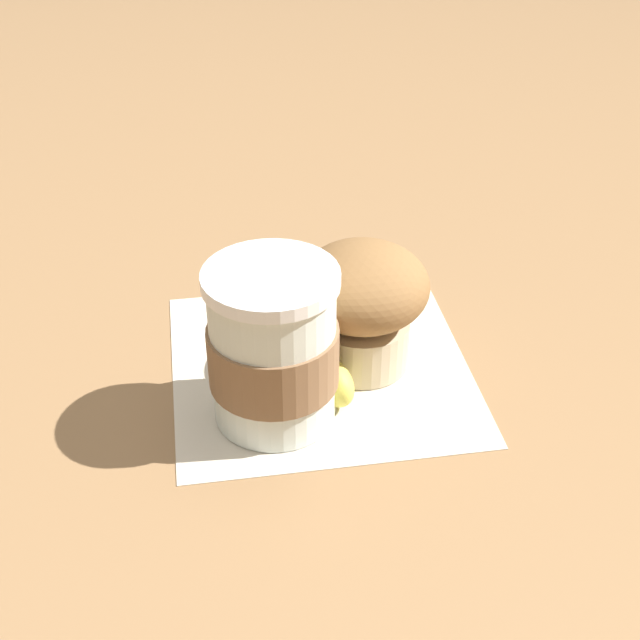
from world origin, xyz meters
TOP-DOWN VIEW (x-y plane):
  - ground_plane at (0.00, 0.00)m, footprint 3.00×3.00m
  - paper_napkin at (0.00, 0.00)m, footprint 0.24×0.24m
  - coffee_cup at (-0.05, 0.04)m, footprint 0.10×0.10m
  - muffin at (-0.00, -0.03)m, footprint 0.10×0.10m
  - banana at (0.01, 0.01)m, footprint 0.16×0.06m

SIDE VIEW (x-z plane):
  - ground_plane at x=0.00m, z-range 0.00..0.00m
  - paper_napkin at x=0.00m, z-range 0.00..0.00m
  - banana at x=0.01m, z-range 0.00..0.04m
  - muffin at x=0.00m, z-range 0.01..0.11m
  - coffee_cup at x=-0.05m, z-range 0.00..0.12m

